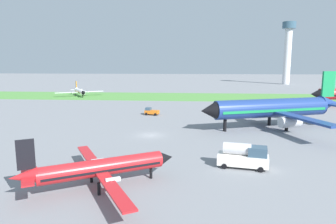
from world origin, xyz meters
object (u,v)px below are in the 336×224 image
Objects in this scene: airplane_foreground_turboprop at (100,167)px; airplane_taxiing_turboprop at (80,91)px; pushback_tug_near_gate at (151,112)px; airplane_midfield_jet at (274,108)px; control_tower at (288,48)px; fuel_truck_midfield at (244,156)px.

airplane_foreground_turboprop reaches higher than airplane_taxiing_turboprop.
airplane_taxiing_turboprop is 53.83m from pushback_tug_near_gate.
pushback_tug_near_gate is at bearing 8.25° from airplane_taxiing_turboprop.
control_tower reaches higher than airplane_midfield_jet.
airplane_midfield_jet reaches higher than pushback_tug_near_gate.
control_tower reaches higher than fuel_truck_midfield.
pushback_tug_near_gate is 0.57× the size of fuel_truck_midfield.
airplane_taxiing_turboprop is 95.72m from fuel_truck_midfield.
airplane_foreground_turboprop is 4.80× the size of pushback_tug_near_gate.
airplane_midfield_jet is 139.21m from control_tower.
airplane_taxiing_turboprop is at bearing -143.23° from control_tower.
airplane_foreground_turboprop is 18.59m from fuel_truck_midfield.
fuel_truck_midfield is at bearing 126.37° from pushback_tug_near_gate.
airplane_foreground_turboprop is 0.58× the size of airplane_midfield_jet.
airplane_taxiing_turboprop is at bearing 81.58° from airplane_foreground_turboprop.
control_tower is (67.45, 164.93, 19.96)m from airplane_foreground_turboprop.
fuel_truck_midfield is (52.60, -79.97, -0.53)m from airplane_taxiing_turboprop.
control_tower is (50.61, 157.10, 20.67)m from fuel_truck_midfield.
airplane_midfield_jet is 31.18m from pushback_tug_near_gate.
control_tower is at bearing 83.38° from fuel_truck_midfield.
airplane_midfield_jet is at bearing 165.42° from pushback_tug_near_gate.
airplane_midfield_jet reaches higher than airplane_taxiing_turboprop.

